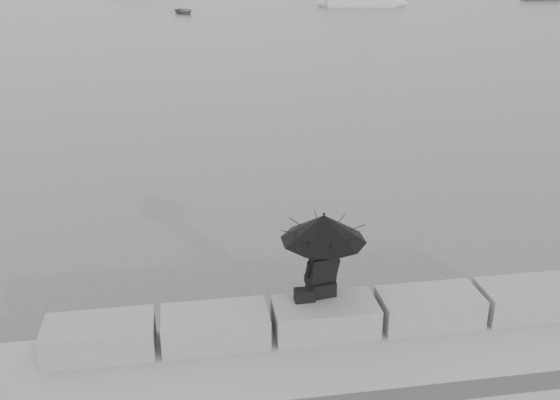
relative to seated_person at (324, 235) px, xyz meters
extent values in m
plane|color=#484B4D|center=(-0.01, 0.16, -2.03)|extent=(360.00, 360.00, 0.00)
cube|color=slate|center=(-3.41, -0.29, -1.28)|extent=(1.60, 0.80, 0.50)
cube|color=slate|center=(-1.71, -0.29, -1.28)|extent=(1.60, 0.80, 0.50)
cube|color=slate|center=(-0.01, -0.29, -1.28)|extent=(1.60, 0.80, 0.50)
cube|color=slate|center=(1.69, -0.29, -1.28)|extent=(1.60, 0.80, 0.50)
cube|color=slate|center=(3.39, -0.29, -1.28)|extent=(1.60, 0.80, 0.50)
sphere|color=#726056|center=(0.00, 0.02, -0.25)|extent=(0.21, 0.21, 0.21)
cylinder|color=black|center=(0.00, 0.01, -0.18)|extent=(0.02, 0.02, 1.00)
cone|color=black|center=(0.00, 0.01, 0.12)|extent=(1.33, 1.33, 0.41)
sphere|color=black|center=(0.00, 0.01, 0.34)|extent=(0.04, 0.04, 0.04)
cube|color=black|center=(-0.31, -0.17, -0.93)|extent=(0.31, 0.18, 0.20)
cube|color=#BDBDC0|center=(17.68, 59.29, -1.68)|extent=(7.48, 3.55, 0.90)
imported|color=gray|center=(-1.22, 54.72, -1.77)|extent=(3.27, 2.40, 0.51)
camera|label=1|loc=(-2.02, -8.33, 4.07)|focal=40.00mm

